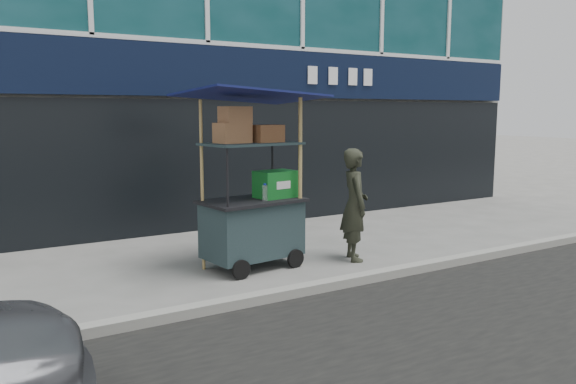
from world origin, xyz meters
TOP-DOWN VIEW (x-y plane):
  - ground at (0.00, 0.00)m, footprint 80.00×80.00m
  - curb at (0.00, -0.20)m, footprint 80.00×0.18m
  - vendor_cart at (-0.49, 1.19)m, footprint 2.01×1.53m
  - vendor_man at (0.96, 0.79)m, footprint 0.59×0.71m

SIDE VIEW (x-z plane):
  - ground at x=0.00m, z-range 0.00..0.00m
  - curb at x=0.00m, z-range 0.00..0.12m
  - vendor_man at x=0.96m, z-range 0.00..1.66m
  - vendor_cart at x=-0.49m, z-range -0.37..2.13m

